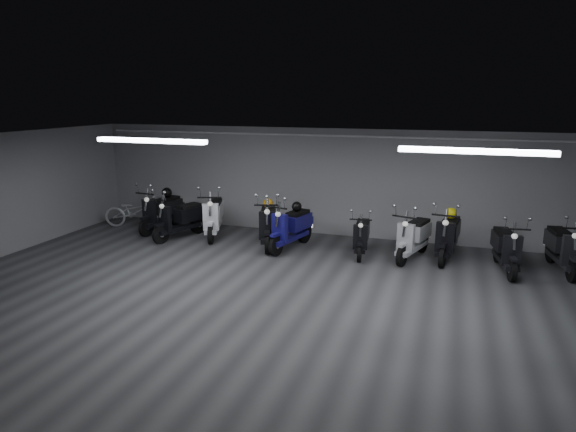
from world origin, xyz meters
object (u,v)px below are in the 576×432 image
(scooter_7, at_px, (448,229))
(scooter_8, at_px, (507,241))
(scooter_3, at_px, (268,217))
(helmet_3, at_px, (167,193))
(scooter_6, at_px, (414,230))
(bicycle, at_px, (134,208))
(helmet_1, at_px, (297,207))
(scooter_0, at_px, (161,205))
(helmet_0, at_px, (451,213))
(scooter_4, at_px, (291,220))
(helmet_2, at_px, (268,203))
(scooter_9, at_px, (564,241))
(scooter_2, at_px, (213,210))
(scooter_5, at_px, (362,230))
(scooter_1, at_px, (179,212))

(scooter_7, xyz_separation_m, scooter_8, (1.17, -0.46, -0.05))
(scooter_3, distance_m, scooter_8, 5.36)
(helmet_3, bearing_deg, scooter_6, -4.87)
(scooter_3, relative_size, bicycle, 1.16)
(scooter_3, bearing_deg, scooter_8, -20.50)
(helmet_1, bearing_deg, scooter_6, -2.18)
(scooter_0, height_order, helmet_0, scooter_0)
(scooter_4, relative_size, helmet_2, 7.89)
(helmet_2, bearing_deg, scooter_8, -4.08)
(scooter_6, bearing_deg, helmet_0, 50.44)
(scooter_0, xyz_separation_m, scooter_9, (9.73, -0.17, -0.03))
(scooter_2, xyz_separation_m, helmet_0, (5.86, 0.29, 0.28))
(scooter_0, xyz_separation_m, helmet_0, (7.47, 0.20, 0.30))
(scooter_8, relative_size, helmet_0, 6.94)
(scooter_2, relative_size, scooter_4, 1.04)
(scooter_3, bearing_deg, scooter_0, 154.08)
(scooter_4, height_order, scooter_5, scooter_4)
(scooter_3, bearing_deg, scooter_9, -17.16)
(scooter_2, distance_m, bicycle, 2.60)
(scooter_0, xyz_separation_m, scooter_5, (5.55, -0.36, -0.11))
(scooter_5, xyz_separation_m, helmet_0, (1.92, 0.56, 0.41))
(helmet_1, bearing_deg, scooter_9, 0.25)
(scooter_3, bearing_deg, scooter_4, -25.18)
(scooter_4, bearing_deg, scooter_3, -171.71)
(scooter_4, height_order, helmet_0, scooter_4)
(scooter_4, bearing_deg, helmet_1, 90.00)
(bicycle, xyz_separation_m, helmet_3, (1.00, 0.13, 0.48))
(scooter_0, relative_size, scooter_7, 1.00)
(scooter_7, relative_size, bicycle, 1.14)
(scooter_7, bearing_deg, helmet_2, -171.65)
(scooter_3, xyz_separation_m, scooter_4, (0.61, -0.07, -0.01))
(scooter_0, bearing_deg, scooter_4, 0.36)
(scooter_0, bearing_deg, helmet_0, 8.65)
(scooter_1, xyz_separation_m, helmet_3, (-0.83, 0.76, 0.33))
(scooter_9, distance_m, helmet_2, 6.57)
(scooter_4, relative_size, bicycle, 1.14)
(scooter_8, bearing_deg, scooter_1, 171.28)
(scooter_9, height_order, helmet_3, scooter_9)
(scooter_0, relative_size, helmet_2, 7.90)
(scooter_6, height_order, helmet_3, scooter_6)
(scooter_9, distance_m, helmet_1, 5.81)
(helmet_1, bearing_deg, scooter_8, -3.97)
(bicycle, xyz_separation_m, helmet_0, (8.44, 0.07, 0.47))
(helmet_0, bearing_deg, scooter_2, -177.13)
(scooter_7, bearing_deg, scooter_2, -172.35)
(scooter_4, bearing_deg, scooter_2, -174.83)
(bicycle, bearing_deg, scooter_0, -115.16)
(scooter_3, xyz_separation_m, scooter_6, (3.46, 0.08, -0.04))
(scooter_5, relative_size, helmet_3, 5.75)
(scooter_3, height_order, scooter_7, scooter_3)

